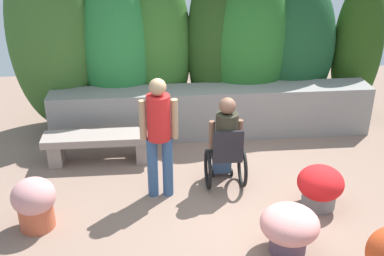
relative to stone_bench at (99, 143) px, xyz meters
name	(u,v)px	position (x,y,z in m)	size (l,w,h in m)	color
ground_plane	(231,202)	(1.81, -1.26, -0.31)	(10.75, 10.75, 0.00)	#826859
stone_retaining_wall	(212,112)	(1.81, 0.78, 0.10)	(5.30, 0.58, 0.83)	gray
hedge_backdrop	(192,44)	(1.53, 1.40, 1.09)	(6.48, 1.17, 3.18)	#3B6528
stone_bench	(99,143)	(0.00, 0.00, 0.00)	(1.66, 0.43, 0.45)	gray
person_in_wheelchair	(226,145)	(1.79, -0.82, 0.31)	(0.53, 0.66, 1.33)	black
person_standing_companion	(159,131)	(0.89, -1.00, 0.65)	(0.49, 0.30, 1.66)	#33527C
flower_pot_terracotta_by_wall	(34,202)	(-0.63, -1.57, 0.04)	(0.53, 0.53, 0.66)	#BD5638
flower_pot_red_accent	(289,228)	(2.29, -2.28, 0.01)	(0.66, 0.66, 0.57)	#5A4256
flower_pot_small_foreground	(320,186)	(2.93, -1.45, -0.02)	(0.60, 0.60, 0.57)	slate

